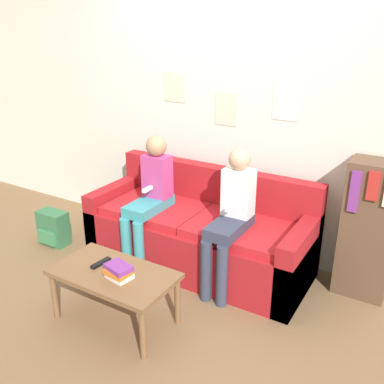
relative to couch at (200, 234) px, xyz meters
name	(u,v)px	position (x,y,z in m)	size (l,w,h in m)	color
ground_plane	(169,290)	(0.00, -0.51, -0.30)	(10.00, 10.00, 0.00)	brown
wall_back	(227,114)	(0.00, 0.49, 1.00)	(8.00, 0.07, 2.60)	silver
couch	(200,234)	(0.00, 0.00, 0.00)	(2.00, 0.79, 0.86)	maroon
coffee_table	(114,278)	(-0.12, -1.03, 0.07)	(0.89, 0.50, 0.42)	brown
person_left	(150,194)	(-0.41, -0.18, 0.37)	(0.24, 0.55, 1.17)	teal
person_right	(231,214)	(0.39, -0.18, 0.36)	(0.24, 0.55, 1.17)	#33384C
tv_remote	(101,263)	(-0.26, -1.00, 0.13)	(0.06, 0.17, 0.02)	black
book_stack	(119,271)	(-0.03, -1.07, 0.17)	(0.21, 0.17, 0.10)	silver
bookshelf	(368,230)	(1.36, 0.30, 0.26)	(0.40, 0.31, 1.12)	brown
backpack	(53,228)	(-1.44, -0.42, -0.13)	(0.30, 0.20, 0.34)	#336B42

